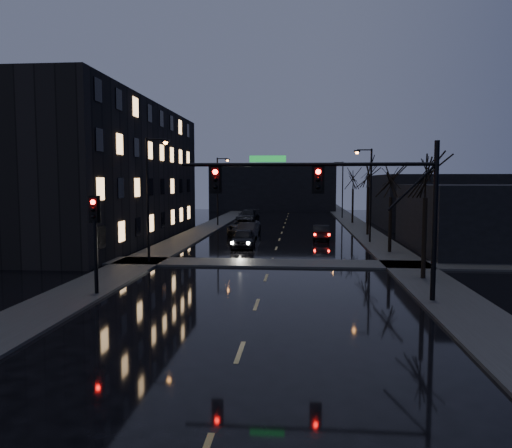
% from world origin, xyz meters
% --- Properties ---
extents(ground, '(160.00, 160.00, 0.00)m').
position_xyz_m(ground, '(0.00, 0.00, 0.00)').
color(ground, black).
rests_on(ground, ground).
extents(sidewalk_left, '(3.00, 140.00, 0.12)m').
position_xyz_m(sidewalk_left, '(-8.50, 35.00, 0.06)').
color(sidewalk_left, '#2D2D2B').
rests_on(sidewalk_left, ground).
extents(sidewalk_right, '(3.00, 140.00, 0.12)m').
position_xyz_m(sidewalk_right, '(8.50, 35.00, 0.06)').
color(sidewalk_right, '#2D2D2B').
rests_on(sidewalk_right, ground).
extents(sidewalk_cross, '(40.00, 3.00, 0.12)m').
position_xyz_m(sidewalk_cross, '(0.00, 18.50, 0.06)').
color(sidewalk_cross, '#2D2D2B').
rests_on(sidewalk_cross, ground).
extents(apartment_block, '(12.00, 30.00, 12.00)m').
position_xyz_m(apartment_block, '(-16.50, 30.00, 6.00)').
color(apartment_block, black).
rests_on(apartment_block, ground).
extents(commercial_right_near, '(10.00, 14.00, 5.00)m').
position_xyz_m(commercial_right_near, '(15.50, 26.00, 2.50)').
color(commercial_right_near, black).
rests_on(commercial_right_near, ground).
extents(commercial_right_far, '(12.00, 18.00, 6.00)m').
position_xyz_m(commercial_right_far, '(17.00, 48.00, 3.00)').
color(commercial_right_far, black).
rests_on(commercial_right_far, ground).
extents(far_block, '(22.00, 10.00, 8.00)m').
position_xyz_m(far_block, '(-3.00, 78.00, 4.00)').
color(far_block, black).
rests_on(far_block, ground).
extents(signal_mast, '(11.11, 0.41, 7.00)m').
position_xyz_m(signal_mast, '(3.85, 9.00, 4.87)').
color(signal_mast, black).
rests_on(signal_mast, ground).
extents(signal_pole_left, '(0.35, 0.41, 4.53)m').
position_xyz_m(signal_pole_left, '(-7.50, 8.99, 3.01)').
color(signal_pole_left, black).
rests_on(signal_pole_left, ground).
extents(tree_near, '(3.52, 3.52, 8.08)m').
position_xyz_m(tree_near, '(8.40, 14.00, 6.22)').
color(tree_near, black).
rests_on(tree_near, ground).
extents(tree_mid_a, '(3.30, 3.30, 7.58)m').
position_xyz_m(tree_mid_a, '(8.40, 24.00, 5.83)').
color(tree_mid_a, black).
rests_on(tree_mid_a, ground).
extents(tree_mid_b, '(3.74, 3.74, 8.59)m').
position_xyz_m(tree_mid_b, '(8.40, 36.00, 6.61)').
color(tree_mid_b, black).
rests_on(tree_mid_b, ground).
extents(tree_far, '(3.43, 3.43, 7.88)m').
position_xyz_m(tree_far, '(8.40, 50.00, 6.06)').
color(tree_far, black).
rests_on(tree_far, ground).
extents(streetlight_l_near, '(1.53, 0.28, 8.00)m').
position_xyz_m(streetlight_l_near, '(-7.58, 18.00, 4.77)').
color(streetlight_l_near, black).
rests_on(streetlight_l_near, ground).
extents(streetlight_l_far, '(1.53, 0.28, 8.00)m').
position_xyz_m(streetlight_l_far, '(-7.58, 45.00, 4.77)').
color(streetlight_l_far, black).
rests_on(streetlight_l_far, ground).
extents(streetlight_r_mid, '(1.53, 0.28, 8.00)m').
position_xyz_m(streetlight_r_mid, '(7.58, 30.00, 4.77)').
color(streetlight_r_mid, black).
rests_on(streetlight_r_mid, ground).
extents(streetlight_r_far, '(1.53, 0.28, 8.00)m').
position_xyz_m(streetlight_r_far, '(7.58, 58.00, 4.77)').
color(streetlight_r_far, black).
rests_on(streetlight_r_far, ground).
extents(oncoming_car_a, '(2.01, 4.56, 1.53)m').
position_xyz_m(oncoming_car_a, '(-2.63, 26.16, 0.76)').
color(oncoming_car_a, black).
rests_on(oncoming_car_a, ground).
extents(oncoming_car_b, '(1.72, 4.57, 1.49)m').
position_xyz_m(oncoming_car_b, '(-2.94, 32.02, 0.75)').
color(oncoming_car_b, black).
rests_on(oncoming_car_b, ground).
extents(oncoming_car_c, '(2.95, 5.98, 1.63)m').
position_xyz_m(oncoming_car_c, '(-3.59, 35.50, 0.82)').
color(oncoming_car_c, black).
rests_on(oncoming_car_c, ground).
extents(oncoming_car_d, '(2.85, 5.81, 1.62)m').
position_xyz_m(oncoming_car_d, '(-4.78, 50.40, 0.81)').
color(oncoming_car_d, black).
rests_on(oncoming_car_d, ground).
extents(lead_car, '(1.48, 4.12, 1.35)m').
position_xyz_m(lead_car, '(3.73, 32.12, 0.68)').
color(lead_car, black).
rests_on(lead_car, ground).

